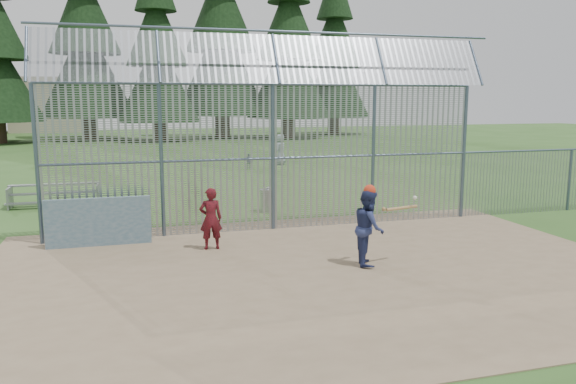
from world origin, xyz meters
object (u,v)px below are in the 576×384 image
object	(u,v)px
batter	(369,227)
onlooker	(211,219)
dugout_wall	(99,222)
bleacher	(55,194)
trash_can	(268,200)

from	to	relation	value
batter	onlooker	bearing A→B (deg)	70.67
dugout_wall	bleacher	distance (m)	6.25
batter	bleacher	bearing A→B (deg)	54.76
batter	trash_can	xyz separation A→B (m)	(-0.67, 6.37, -0.47)
trash_can	bleacher	bearing A→B (deg)	156.41
bleacher	trash_can	bearing A→B (deg)	-23.59
dugout_wall	batter	distance (m)	6.63
dugout_wall	batter	bearing A→B (deg)	-29.97
dugout_wall	batter	xyz separation A→B (m)	(5.74, -3.31, 0.23)
onlooker	trash_can	size ratio (longest dim) A/B	1.83
trash_can	bleacher	size ratio (longest dim) A/B	0.27
dugout_wall	bleacher	world-z (taller)	dugout_wall
dugout_wall	batter	size ratio (longest dim) A/B	1.51
batter	trash_can	world-z (taller)	batter
batter	onlooker	size ratio (longest dim) A/B	1.11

